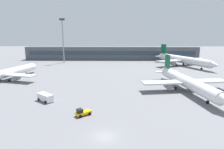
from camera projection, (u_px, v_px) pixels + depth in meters
The scene contains 8 objects.
ground_plane at pixel (110, 82), 74.79m from camera, with size 400.00×400.00×0.00m, color slate.
terminal_building at pixel (112, 53), 138.67m from camera, with size 119.17×12.13×9.00m.
airplane_near at pixel (187, 82), 62.70m from camera, with size 28.74×40.90×10.12m.
airplane_mid at pixel (8, 73), 77.65m from camera, with size 26.25×36.98×9.29m.
airplane_far at pixel (183, 60), 110.87m from camera, with size 30.91×42.84×11.32m.
baggage_tug_yellow at pixel (82, 112), 44.45m from camera, with size 3.77×3.38×1.75m.
service_van_white at pixel (45, 97), 53.89m from camera, with size 5.32×4.79×2.08m.
floodlight_tower_west at pixel (63, 38), 120.44m from camera, with size 3.20×0.80×27.10m.
Camera 1 is at (1.85, -32.47, 18.64)m, focal length 31.23 mm.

